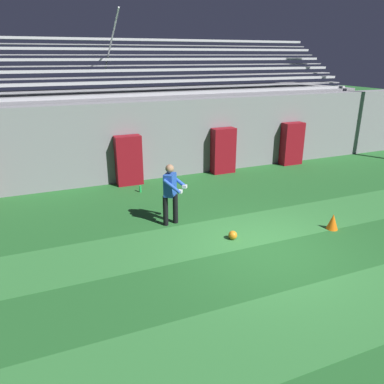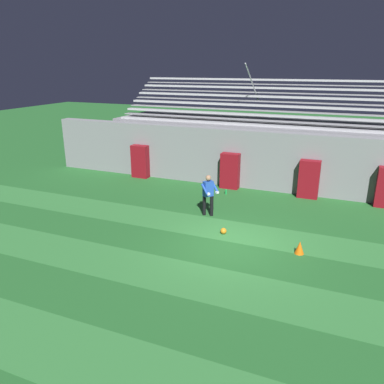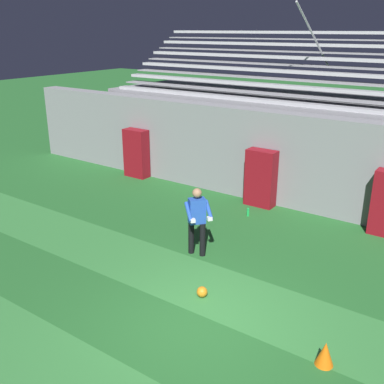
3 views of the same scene
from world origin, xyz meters
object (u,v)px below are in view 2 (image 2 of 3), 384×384
object	(u,v)px
padding_pillar_gate_right	(309,179)
traffic_cone	(300,248)
goalkeeper	(208,193)
soccer_ball	(223,231)
water_bottle	(226,192)
padding_pillar_gate_left	(230,171)
padding_pillar_far_left	(140,161)

from	to	relation	value
padding_pillar_gate_right	traffic_cone	xyz separation A→B (m)	(0.35, -5.65, -0.66)
padding_pillar_gate_right	goalkeeper	distance (m)	5.08
padding_pillar_gate_right	soccer_ball	bearing A→B (deg)	-114.42
water_bottle	soccer_ball	bearing A→B (deg)	-73.83
padding_pillar_gate_left	traffic_cone	world-z (taller)	padding_pillar_gate_left
padding_pillar_far_left	soccer_ball	world-z (taller)	padding_pillar_far_left
traffic_cone	water_bottle	bearing A→B (deg)	129.82
soccer_ball	traffic_cone	distance (m)	2.74
padding_pillar_gate_right	soccer_ball	distance (m)	5.72
padding_pillar_far_left	traffic_cone	size ratio (longest dim) A/B	4.12
goalkeeper	soccer_ball	size ratio (longest dim) A/B	7.59
goalkeeper	soccer_ball	xyz separation A→B (m)	(1.10, -1.43, -0.84)
padding_pillar_gate_right	soccer_ball	world-z (taller)	padding_pillar_gate_right
traffic_cone	padding_pillar_gate_left	bearing A→B (deg)	125.50
soccer_ball	padding_pillar_gate_left	bearing A→B (deg)	104.54
goalkeeper	traffic_cone	xyz separation A→B (m)	(3.80, -1.92, -0.74)
padding_pillar_gate_right	padding_pillar_far_left	bearing A→B (deg)	180.00
soccer_ball	traffic_cone	world-z (taller)	traffic_cone
goalkeeper	soccer_ball	world-z (taller)	goalkeeper
padding_pillar_far_left	goalkeeper	xyz separation A→B (m)	(5.20, -3.72, 0.09)
padding_pillar_far_left	soccer_ball	bearing A→B (deg)	-39.31
padding_pillar_gate_right	traffic_cone	size ratio (longest dim) A/B	4.12
padding_pillar_gate_right	traffic_cone	distance (m)	5.70
padding_pillar_gate_right	padding_pillar_far_left	xyz separation A→B (m)	(-8.64, 0.00, 0.00)
padding_pillar_far_left	padding_pillar_gate_left	bearing A→B (deg)	0.00
water_bottle	padding_pillar_gate_left	bearing A→B (deg)	97.12
padding_pillar_gate_right	water_bottle	world-z (taller)	padding_pillar_gate_right
traffic_cone	goalkeeper	bearing A→B (deg)	153.14
padding_pillar_gate_left	soccer_ball	distance (m)	5.38
padding_pillar_gate_right	water_bottle	bearing A→B (deg)	-164.90
padding_pillar_gate_left	padding_pillar_far_left	world-z (taller)	same
padding_pillar_gate_right	goalkeeper	xyz separation A→B (m)	(-3.45, -3.72, 0.09)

